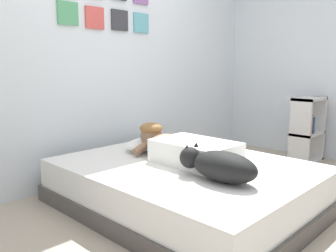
# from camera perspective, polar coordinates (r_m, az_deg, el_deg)

# --- Properties ---
(ground_plane) EXTENTS (12.77, 12.77, 0.00)m
(ground_plane) POSITION_cam_1_polar(r_m,az_deg,el_deg) (2.74, 9.42, -14.06)
(ground_plane) COLOR tan
(back_wall) EXTENTS (4.39, 0.12, 2.50)m
(back_wall) POSITION_cam_1_polar(r_m,az_deg,el_deg) (3.56, -10.30, 12.01)
(back_wall) COLOR silver
(back_wall) RESTS_ON ground
(side_wall_right) EXTENTS (0.10, 5.85, 2.50)m
(side_wall_right) POSITION_cam_1_polar(r_m,az_deg,el_deg) (4.62, 23.98, 10.74)
(side_wall_right) COLOR silver
(side_wall_right) RESTS_ON ground
(bed) EXTENTS (1.52, 1.93, 0.35)m
(bed) POSITION_cam_1_polar(r_m,az_deg,el_deg) (2.81, 2.86, -9.57)
(bed) COLOR #4C4742
(bed) RESTS_ON ground
(pillow) EXTENTS (0.52, 0.32, 0.11)m
(pillow) POSITION_cam_1_polar(r_m,az_deg,el_deg) (3.20, -2.96, -2.85)
(pillow) COLOR white
(pillow) RESTS_ON bed
(person_lying) EXTENTS (0.43, 0.92, 0.27)m
(person_lying) POSITION_cam_1_polar(r_m,az_deg,el_deg) (2.81, 2.30, -3.54)
(person_lying) COLOR white
(person_lying) RESTS_ON bed
(dog) EXTENTS (0.26, 0.57, 0.21)m
(dog) POSITION_cam_1_polar(r_m,az_deg,el_deg) (2.35, 8.40, -6.36)
(dog) COLOR black
(dog) RESTS_ON bed
(coffee_cup) EXTENTS (0.12, 0.09, 0.07)m
(coffee_cup) POSITION_cam_1_polar(r_m,az_deg,el_deg) (3.12, -2.23, -3.51)
(coffee_cup) COLOR #D84C47
(coffee_cup) RESTS_ON bed
(cell_phone) EXTENTS (0.07, 0.14, 0.01)m
(cell_phone) POSITION_cam_1_polar(r_m,az_deg,el_deg) (2.68, 11.16, -6.65)
(cell_phone) COLOR black
(cell_phone) RESTS_ON bed
(bookshelf) EXTENTS (0.45, 0.24, 0.75)m
(bookshelf) POSITION_cam_1_polar(r_m,az_deg,el_deg) (4.32, 21.69, -0.52)
(bookshelf) COLOR silver
(bookshelf) RESTS_ON ground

